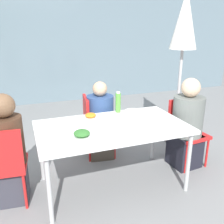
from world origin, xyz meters
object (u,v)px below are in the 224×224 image
object	(u,v)px
person_left	(9,152)
chair_right	(185,127)
bottle	(118,102)
chair_far	(94,122)
chair_left	(3,162)
salad_bowl	(133,113)
person_far	(100,123)
closed_umbrella	(184,28)
person_right	(187,127)
drinking_cup	(106,119)

from	to	relation	value
person_left	chair_right	size ratio (longest dim) A/B	1.35
bottle	chair_far	bearing A→B (deg)	119.47
chair_left	salad_bowl	xyz separation A→B (m)	(1.43, 0.19, 0.27)
person_far	chair_left	bearing A→B (deg)	-53.23
person_far	person_left	bearing A→B (deg)	-54.90
chair_left	chair_far	distance (m)	1.33
closed_umbrella	salad_bowl	size ratio (longest dim) A/B	12.16
person_far	salad_bowl	xyz separation A→B (m)	(0.25, -0.48, 0.27)
person_right	bottle	size ratio (longest dim) A/B	4.50
person_far	drinking_cup	xyz separation A→B (m)	(-0.13, -0.61, 0.29)
closed_umbrella	chair_far	bearing A→B (deg)	-178.48
bottle	drinking_cup	xyz separation A→B (m)	(-0.26, -0.31, -0.07)
person_right	closed_umbrella	distance (m)	1.41
chair_left	bottle	size ratio (longest dim) A/B	3.32
chair_far	bottle	distance (m)	0.55
chair_far	person_far	xyz separation A→B (m)	(0.07, -0.06, -0.00)
drinking_cup	person_right	bearing A→B (deg)	0.56
chair_far	salad_bowl	size ratio (longest dim) A/B	4.63
person_right	closed_umbrella	size ratio (longest dim) A/B	0.52
chair_left	drinking_cup	xyz separation A→B (m)	(1.05, 0.06, 0.29)
chair_left	person_far	xyz separation A→B (m)	(1.18, 0.67, -0.00)
closed_umbrella	bottle	distance (m)	1.49
chair_left	person_right	bearing A→B (deg)	7.50
person_far	chair_far	bearing A→B (deg)	-121.84
person_far	closed_umbrella	bearing A→B (deg)	101.70
person_left	bottle	bearing A→B (deg)	18.52
person_left	person_far	world-z (taller)	person_left
person_far	closed_umbrella	size ratio (longest dim) A/B	0.48
chair_left	bottle	bearing A→B (deg)	21.06
person_left	drinking_cup	world-z (taller)	person_left
person_left	person_right	bearing A→B (deg)	5.47
chair_right	salad_bowl	bearing A→B (deg)	-8.11
chair_left	drinking_cup	world-z (taller)	chair_left
chair_left	bottle	distance (m)	1.41
person_right	bottle	bearing A→B (deg)	-25.17
chair_far	bottle	world-z (taller)	bottle
drinking_cup	salad_bowl	world-z (taller)	drinking_cup
closed_umbrella	drinking_cup	world-z (taller)	closed_umbrella
chair_right	closed_umbrella	distance (m)	1.40
chair_right	salad_bowl	world-z (taller)	chair_right
chair_right	person_right	distance (m)	0.10
drinking_cup	bottle	bearing A→B (deg)	49.27
drinking_cup	salad_bowl	bearing A→B (deg)	19.32
salad_bowl	closed_umbrella	bearing A→B (deg)	29.10
chair_right	person_far	distance (m)	1.11
chair_right	bottle	xyz separation A→B (m)	(-0.86, 0.21, 0.36)
person_right	bottle	distance (m)	0.92
person_far	bottle	bearing A→B (deg)	30.94
chair_left	person_left	size ratio (longest dim) A/B	0.74
person_far	drinking_cup	world-z (taller)	person_far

